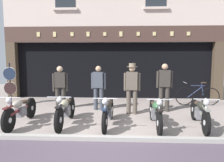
{
  "coord_description": "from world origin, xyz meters",
  "views": [
    {
      "loc": [
        0.44,
        -4.71,
        1.94
      ],
      "look_at": [
        0.07,
        2.76,
        1.09
      ],
      "focal_mm": 34.36,
      "sensor_mm": 36.0,
      "label": 1
    }
  ],
  "objects_px": {
    "motorcycle_center_left": "(66,110)",
    "leaning_bicycle": "(198,96)",
    "motorcycle_center": "(108,111)",
    "advert_board_far": "(188,63)",
    "shopkeeper_center": "(99,86)",
    "motorcycle_center_right": "(155,112)",
    "salesman_left": "(60,85)",
    "motorcycle_right": "(200,112)",
    "motorcycle_left": "(20,110)",
    "assistant_far_right": "(164,85)",
    "advert_board_near": "(166,61)",
    "tyre_sign_pole": "(10,81)",
    "salesman_right": "(132,86)"
  },
  "relations": [
    {
      "from": "motorcycle_center_left",
      "to": "leaning_bicycle",
      "type": "distance_m",
      "value": 5.41
    },
    {
      "from": "motorcycle_center",
      "to": "leaning_bicycle",
      "type": "height_order",
      "value": "leaning_bicycle"
    },
    {
      "from": "advert_board_far",
      "to": "leaning_bicycle",
      "type": "relative_size",
      "value": 0.56
    },
    {
      "from": "shopkeeper_center",
      "to": "motorcycle_center_left",
      "type": "bearing_deg",
      "value": 80.07
    },
    {
      "from": "motorcycle_center_right",
      "to": "leaning_bicycle",
      "type": "distance_m",
      "value": 3.56
    },
    {
      "from": "motorcycle_center_left",
      "to": "shopkeeper_center",
      "type": "relative_size",
      "value": 1.26
    },
    {
      "from": "motorcycle_center",
      "to": "salesman_left",
      "type": "height_order",
      "value": "salesman_left"
    },
    {
      "from": "motorcycle_right",
      "to": "motorcycle_center",
      "type": "bearing_deg",
      "value": 6.63
    },
    {
      "from": "motorcycle_left",
      "to": "motorcycle_center_right",
      "type": "bearing_deg",
      "value": 179.31
    },
    {
      "from": "motorcycle_left",
      "to": "leaning_bicycle",
      "type": "bearing_deg",
      "value": -154.74
    },
    {
      "from": "motorcycle_center",
      "to": "advert_board_far",
      "type": "bearing_deg",
      "value": -125.31
    },
    {
      "from": "salesman_left",
      "to": "leaning_bicycle",
      "type": "relative_size",
      "value": 0.92
    },
    {
      "from": "motorcycle_center_right",
      "to": "salesman_left",
      "type": "distance_m",
      "value": 3.8
    },
    {
      "from": "salesman_left",
      "to": "advert_board_far",
      "type": "relative_size",
      "value": 1.63
    },
    {
      "from": "assistant_far_right",
      "to": "motorcycle_left",
      "type": "bearing_deg",
      "value": 25.64
    },
    {
      "from": "shopkeeper_center",
      "to": "advert_board_near",
      "type": "height_order",
      "value": "advert_board_near"
    },
    {
      "from": "shopkeeper_center",
      "to": "leaning_bicycle",
      "type": "height_order",
      "value": "shopkeeper_center"
    },
    {
      "from": "motorcycle_right",
      "to": "motorcycle_center_right",
      "type": "bearing_deg",
      "value": 10.06
    },
    {
      "from": "motorcycle_right",
      "to": "motorcycle_left",
      "type": "bearing_deg",
      "value": 6.78
    },
    {
      "from": "motorcycle_left",
      "to": "salesman_left",
      "type": "bearing_deg",
      "value": -107.67
    },
    {
      "from": "motorcycle_center",
      "to": "salesman_left",
      "type": "relative_size",
      "value": 1.24
    },
    {
      "from": "motorcycle_center_left",
      "to": "tyre_sign_pole",
      "type": "height_order",
      "value": "tyre_sign_pole"
    },
    {
      "from": "motorcycle_left",
      "to": "motorcycle_right",
      "type": "xyz_separation_m",
      "value": [
        5.05,
        0.04,
        -0.0
      ]
    },
    {
      "from": "motorcycle_center_right",
      "to": "tyre_sign_pole",
      "type": "distance_m",
      "value": 5.92
    },
    {
      "from": "tyre_sign_pole",
      "to": "advert_board_near",
      "type": "distance_m",
      "value": 6.79
    },
    {
      "from": "assistant_far_right",
      "to": "tyre_sign_pole",
      "type": "xyz_separation_m",
      "value": [
        -5.94,
        0.66,
        0.02
      ]
    },
    {
      "from": "motorcycle_center",
      "to": "salesman_left",
      "type": "xyz_separation_m",
      "value": [
        -1.9,
        1.89,
        0.47
      ]
    },
    {
      "from": "motorcycle_left",
      "to": "motorcycle_center_right",
      "type": "distance_m",
      "value": 3.83
    },
    {
      "from": "tyre_sign_pole",
      "to": "assistant_far_right",
      "type": "bearing_deg",
      "value": -6.3
    },
    {
      "from": "motorcycle_left",
      "to": "shopkeeper_center",
      "type": "height_order",
      "value": "shopkeeper_center"
    },
    {
      "from": "shopkeeper_center",
      "to": "motorcycle_center",
      "type": "bearing_deg",
      "value": 117.3
    },
    {
      "from": "motorcycle_left",
      "to": "motorcycle_center",
      "type": "xyz_separation_m",
      "value": [
        2.51,
        0.03,
        -0.0
      ]
    },
    {
      "from": "motorcycle_left",
      "to": "salesman_right",
      "type": "relative_size",
      "value": 1.15
    },
    {
      "from": "shopkeeper_center",
      "to": "salesman_right",
      "type": "xyz_separation_m",
      "value": [
        1.19,
        -0.52,
        0.07
      ]
    },
    {
      "from": "motorcycle_center_right",
      "to": "salesman_left",
      "type": "bearing_deg",
      "value": -30.93
    },
    {
      "from": "motorcycle_left",
      "to": "motorcycle_right",
      "type": "height_order",
      "value": "motorcycle_right"
    },
    {
      "from": "motorcycle_center_left",
      "to": "motorcycle_center_right",
      "type": "distance_m",
      "value": 2.53
    },
    {
      "from": "salesman_left",
      "to": "motorcycle_center",
      "type": "bearing_deg",
      "value": 127.48
    },
    {
      "from": "motorcycle_center_left",
      "to": "advert_board_far",
      "type": "bearing_deg",
      "value": -138.28
    },
    {
      "from": "assistant_far_right",
      "to": "leaning_bicycle",
      "type": "bearing_deg",
      "value": -140.54
    },
    {
      "from": "motorcycle_center",
      "to": "motorcycle_right",
      "type": "xyz_separation_m",
      "value": [
        2.54,
        0.01,
        0.0
      ]
    },
    {
      "from": "salesman_left",
      "to": "salesman_right",
      "type": "relative_size",
      "value": 0.93
    },
    {
      "from": "motorcycle_left",
      "to": "motorcycle_center",
      "type": "height_order",
      "value": "motorcycle_left"
    },
    {
      "from": "tyre_sign_pole",
      "to": "motorcycle_center",
      "type": "bearing_deg",
      "value": -30.1
    },
    {
      "from": "salesman_left",
      "to": "advert_board_far",
      "type": "xyz_separation_m",
      "value": [
        5.35,
        2.34,
        0.76
      ]
    },
    {
      "from": "salesman_right",
      "to": "assistant_far_right",
      "type": "bearing_deg",
      "value": -151.52
    },
    {
      "from": "motorcycle_right",
      "to": "advert_board_near",
      "type": "xyz_separation_m",
      "value": [
        -0.11,
        4.22,
        1.32
      ]
    },
    {
      "from": "assistant_far_right",
      "to": "advert_board_near",
      "type": "relative_size",
      "value": 1.54
    },
    {
      "from": "salesman_left",
      "to": "tyre_sign_pole",
      "type": "bearing_deg",
      "value": -19.76
    },
    {
      "from": "motorcycle_left",
      "to": "shopkeeper_center",
      "type": "relative_size",
      "value": 1.23
    }
  ]
}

